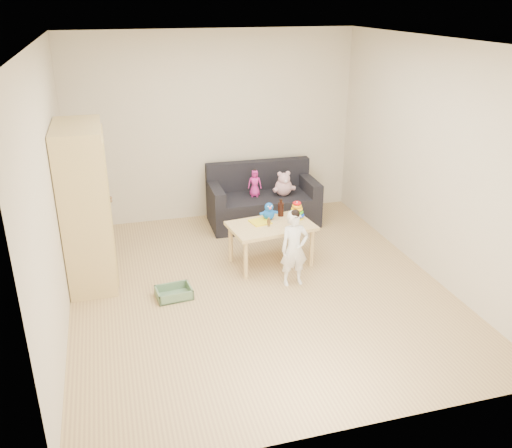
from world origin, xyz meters
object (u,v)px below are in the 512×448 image
object	(u,v)px
wardrobe	(86,206)
toddler	(294,249)
sofa	(263,209)
play_table	(271,244)

from	to	relation	value
wardrobe	toddler	xyz separation A→B (m)	(2.15, -0.73, -0.46)
wardrobe	sofa	distance (m)	2.63
play_table	toddler	bearing A→B (deg)	-79.75
sofa	toddler	xyz separation A→B (m)	(-0.17, -1.78, 0.21)
toddler	wardrobe	bearing A→B (deg)	161.00
sofa	play_table	distance (m)	1.26
sofa	play_table	world-z (taller)	play_table
wardrobe	play_table	size ratio (longest dim) A/B	1.84
wardrobe	sofa	size ratio (longest dim) A/B	1.18
wardrobe	toddler	distance (m)	2.32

